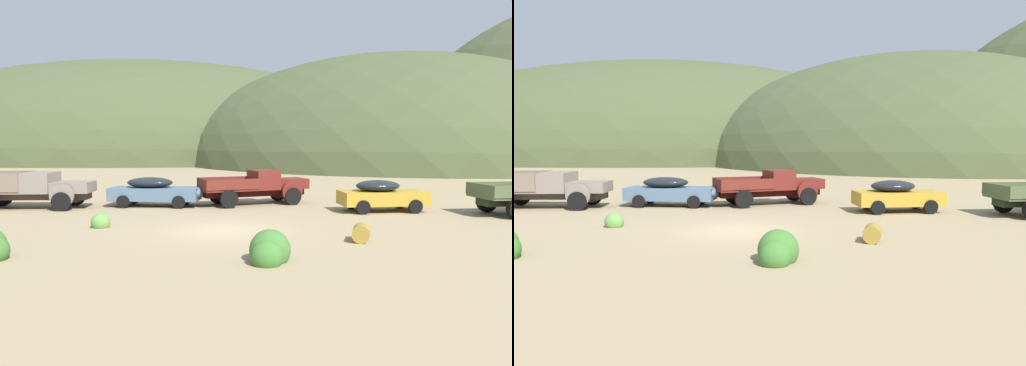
% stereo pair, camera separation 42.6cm
% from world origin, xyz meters
% --- Properties ---
extents(ground_plane, '(300.00, 300.00, 0.00)m').
position_xyz_m(ground_plane, '(0.00, 0.00, 0.00)').
color(ground_plane, '#998460').
extents(hill_center, '(111.52, 63.45, 38.07)m').
position_xyz_m(hill_center, '(-19.33, 77.25, 0.00)').
color(hill_center, '#424C2D').
rests_on(hill_center, ground).
extents(hill_distant, '(70.72, 79.10, 35.69)m').
position_xyz_m(hill_distant, '(25.84, 64.75, 0.00)').
color(hill_distant, '#424C2D').
rests_on(hill_distant, ground).
extents(truck_primer_gray, '(6.43, 2.51, 1.91)m').
position_xyz_m(truck_primer_gray, '(-9.89, 6.65, 1.02)').
color(truck_primer_gray, '#3D322D').
rests_on(truck_primer_gray, ground).
extents(car_chalk_blue, '(5.18, 2.32, 1.57)m').
position_xyz_m(car_chalk_blue, '(-3.79, 7.28, 0.82)').
color(car_chalk_blue, slate).
rests_on(car_chalk_blue, ground).
extents(truck_oxblood, '(6.29, 3.81, 1.89)m').
position_xyz_m(truck_oxblood, '(1.87, 8.03, 0.99)').
color(truck_oxblood, black).
rests_on(truck_oxblood, ground).
extents(car_mustard, '(4.60, 2.31, 1.57)m').
position_xyz_m(car_mustard, '(7.88, 5.03, 0.82)').
color(car_mustard, '#B28928').
rests_on(car_mustard, ground).
extents(oil_drum_tipped, '(0.84, 1.00, 0.62)m').
position_xyz_m(oil_drum_tipped, '(4.85, -2.17, 0.31)').
color(oil_drum_tipped, olive).
rests_on(oil_drum_tipped, ground).
extents(bush_back_edge, '(1.07, 0.79, 0.91)m').
position_xyz_m(bush_back_edge, '(9.13, 7.57, 0.23)').
color(bush_back_edge, olive).
rests_on(bush_back_edge, ground).
extents(bush_front_right, '(0.77, 0.69, 0.74)m').
position_xyz_m(bush_front_right, '(-5.02, 0.90, 0.19)').
color(bush_front_right, '#5B8E42').
rests_on(bush_front_right, ground).
extents(bush_front_left, '(1.21, 1.41, 1.21)m').
position_xyz_m(bush_front_left, '(1.48, -4.86, 0.32)').
color(bush_front_left, '#3D702D').
rests_on(bush_front_left, ground).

